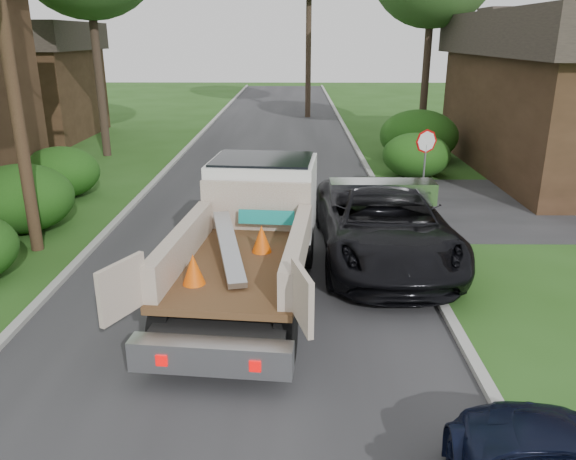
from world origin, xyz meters
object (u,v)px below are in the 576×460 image
Objects in this scene: house_left_far at (18,79)px; black_pickup at (383,223)px; flatbed_truck at (255,222)px; utility_pole at (5,37)px; stop_sign at (426,152)px.

house_left_far is 1.16× the size of black_pickup.
house_left_far reaches higher than flatbed_truck.
black_pickup is at bearing -3.15° from utility_pole.
flatbed_truck reaches higher than black_pickup.
utility_pole is 18.93m from house_left_far.
utility_pole reaches higher than flatbed_truck.
stop_sign is 11.91m from utility_pole.
house_left_far is (-8.02, 17.02, -2.12)m from utility_pole.
flatbed_truck is at bearing -130.17° from stop_sign.
utility_pole is at bearing -159.38° from stop_sign.
house_left_far is at bearing 131.63° from flatbed_truck.
black_pickup is (16.76, -17.50, -2.15)m from house_left_far.
stop_sign reaches higher than black_pickup.
utility_pole reaches higher than house_left_far.
stop_sign is 7.70m from flatbed_truck.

